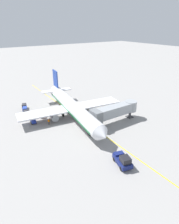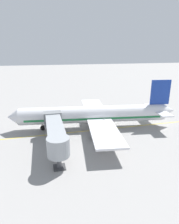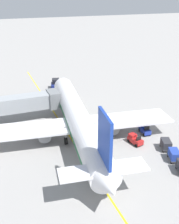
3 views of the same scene
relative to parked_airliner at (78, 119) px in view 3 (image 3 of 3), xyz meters
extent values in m
plane|color=gray|center=(-1.28, 1.59, -3.19)|extent=(400.00, 400.00, 0.00)
cube|color=gold|center=(-1.28, 1.59, -3.18)|extent=(0.24, 80.00, 0.01)
cylinder|color=silver|center=(0.04, 0.27, 0.10)|extent=(8.03, 32.21, 3.70)
cube|color=#196B38|center=(0.04, 0.27, -0.36)|extent=(7.71, 29.67, 0.44)
cone|color=silver|center=(2.38, 17.31, 0.10)|extent=(3.92, 2.87, 3.63)
cone|color=silver|center=(-2.33, -16.97, 0.40)|extent=(3.50, 3.20, 3.14)
cube|color=black|center=(2.14, 15.53, 0.75)|extent=(2.90, 1.47, 0.60)
cube|color=silver|center=(-0.10, -0.72, -0.55)|extent=(30.43, 9.24, 0.36)
cylinder|color=gray|center=(-5.44, 0.82, -1.80)|extent=(2.42, 3.44, 2.00)
cylinder|color=gray|center=(5.46, -0.68, -1.80)|extent=(2.42, 3.44, 2.00)
cube|color=#193899|center=(-2.01, -14.59, 4.70)|extent=(0.92, 4.40, 5.50)
cube|color=silver|center=(-1.98, -14.39, 0.65)|extent=(10.26, 3.94, 0.24)
cylinder|color=black|center=(1.56, 11.37, -2.64)|extent=(0.60, 1.15, 1.10)
cylinder|color=gray|center=(1.56, 11.37, -1.09)|extent=(0.24, 0.24, 2.00)
cylinder|color=black|center=(-2.51, -1.40, -2.64)|extent=(0.60, 1.15, 1.10)
cylinder|color=gray|center=(-2.51, -1.40, -1.09)|extent=(0.24, 0.24, 2.00)
cylinder|color=black|center=(2.04, -2.02, -2.64)|extent=(0.60, 1.15, 1.10)
cylinder|color=gray|center=(2.04, -2.02, -1.09)|extent=(0.24, 0.24, 2.00)
cube|color=#93999E|center=(-7.25, 9.27, 0.30)|extent=(12.90, 2.80, 2.60)
cube|color=slate|center=(-1.59, 9.27, 0.30)|extent=(2.00, 3.50, 2.99)
cube|color=navy|center=(2.46, 23.54, -2.34)|extent=(3.26, 4.82, 0.90)
cube|color=black|center=(2.71, 24.50, -1.34)|extent=(2.07, 2.21, 1.10)
cube|color=navy|center=(2.06, 22.05, -1.71)|extent=(2.09, 1.55, 0.36)
cylinder|color=black|center=(2.99, 21.92, -2.79)|extent=(0.54, 0.86, 0.80)
cylinder|color=black|center=(1.19, 22.40, -2.79)|extent=(0.54, 0.86, 0.80)
cylinder|color=black|center=(3.73, 24.68, -2.79)|extent=(0.54, 0.86, 0.80)
cylinder|color=black|center=(1.92, 25.17, -2.79)|extent=(0.54, 0.86, 0.80)
cube|color=#1E339E|center=(10.67, -2.85, -2.56)|extent=(1.49, 2.62, 0.70)
cube|color=#1E339E|center=(10.75, -2.17, -1.99)|extent=(1.14, 1.16, 0.44)
cube|color=black|center=(10.59, -3.53, -1.89)|extent=(0.85, 0.26, 0.64)
cylinder|color=black|center=(10.69, -2.72, -1.91)|extent=(0.11, 0.27, 0.54)
cylinder|color=black|center=(10.24, -1.92, -2.91)|extent=(0.26, 0.58, 0.56)
cylinder|color=black|center=(11.31, -2.04, -2.91)|extent=(0.26, 0.58, 0.56)
cylinder|color=black|center=(10.03, -3.65, -2.91)|extent=(0.26, 0.58, 0.56)
cylinder|color=black|center=(11.11, -3.78, -2.91)|extent=(0.26, 0.58, 0.56)
cube|color=#B21E1E|center=(7.51, -5.25, -2.56)|extent=(1.69, 2.69, 0.70)
cube|color=#B21E1E|center=(7.37, -4.58, -1.99)|extent=(1.21, 1.24, 0.44)
cube|color=black|center=(7.65, -5.92, -1.89)|extent=(0.85, 0.33, 0.64)
cylinder|color=black|center=(7.49, -5.13, -1.91)|extent=(0.13, 0.27, 0.54)
cylinder|color=black|center=(6.80, -4.50, -2.91)|extent=(0.31, 0.59, 0.56)
cylinder|color=black|center=(7.86, -4.28, -2.91)|extent=(0.31, 0.59, 0.56)
cylinder|color=black|center=(7.16, -6.22, -2.91)|extent=(0.31, 0.59, 0.56)
cylinder|color=black|center=(8.22, -5.99, -2.91)|extent=(0.31, 0.59, 0.56)
cube|color=#4C4C51|center=(10.92, -8.33, -2.77)|extent=(1.99, 2.52, 0.12)
cube|color=#2D2D33|center=(10.92, -8.33, -2.16)|extent=(1.89, 2.39, 1.10)
cylinder|color=#4C4C51|center=(11.43, -6.97, -2.78)|extent=(0.31, 0.68, 0.07)
cylinder|color=black|center=(10.70, -7.36, -3.01)|extent=(0.24, 0.38, 0.36)
cylinder|color=black|center=(11.73, -7.75, -3.01)|extent=(0.24, 0.38, 0.36)
cylinder|color=black|center=(10.11, -8.90, -3.01)|extent=(0.24, 0.38, 0.36)
cylinder|color=black|center=(11.14, -9.29, -3.01)|extent=(0.24, 0.38, 0.36)
cube|color=#4C4C51|center=(10.27, -11.15, -2.77)|extent=(1.99, 2.52, 0.12)
cube|color=#233D9E|center=(10.27, -11.15, -2.16)|extent=(1.89, 2.39, 1.10)
cylinder|color=#4C4C51|center=(10.78, -9.79, -2.78)|extent=(0.31, 0.68, 0.07)
cylinder|color=black|center=(10.04, -10.18, -3.01)|extent=(0.24, 0.38, 0.36)
cylinder|color=black|center=(11.08, -10.57, -3.01)|extent=(0.24, 0.38, 0.36)
cylinder|color=black|center=(9.46, -11.72, -3.01)|extent=(0.24, 0.38, 0.36)
cylinder|color=black|center=(10.49, -12.12, -3.01)|extent=(0.24, 0.38, 0.36)
cylinder|color=#4C4C51|center=(10.15, -12.50, -2.78)|extent=(0.31, 0.68, 0.07)
cylinder|color=black|center=(9.41, -12.89, -3.01)|extent=(0.24, 0.38, 0.36)
cylinder|color=#232328|center=(7.60, 0.45, -2.76)|extent=(0.15, 0.15, 0.85)
cylinder|color=#232328|center=(7.45, 0.59, -2.76)|extent=(0.15, 0.15, 0.85)
cube|color=orange|center=(7.52, 0.52, -2.04)|extent=(0.44, 0.43, 0.60)
cylinder|color=orange|center=(7.71, 0.35, -2.09)|extent=(0.22, 0.22, 0.57)
cylinder|color=orange|center=(7.34, 0.69, -2.09)|extent=(0.22, 0.22, 0.57)
sphere|color=beige|center=(7.52, 0.52, -1.61)|extent=(0.22, 0.22, 0.22)
cube|color=red|center=(7.52, 0.52, -1.59)|extent=(0.25, 0.24, 0.10)
camera|label=1|loc=(24.36, 44.69, 21.42)|focal=31.17mm
camera|label=2|loc=(-39.00, 10.97, 13.65)|focal=30.91mm
camera|label=3|loc=(-12.43, -37.15, 18.85)|focal=44.10mm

